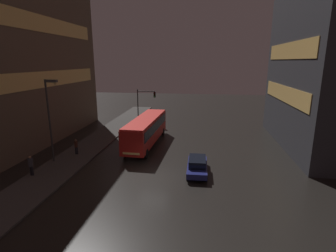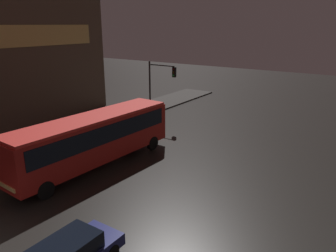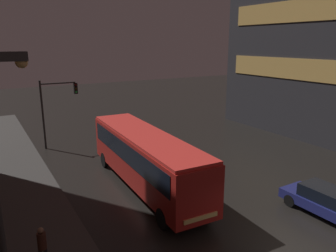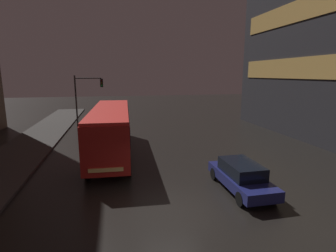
# 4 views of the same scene
# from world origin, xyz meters

# --- Properties ---
(sidewalk_left) EXTENTS (4.00, 48.00, 0.15)m
(sidewalk_left) POSITION_xyz_m (-9.00, 10.00, 0.07)
(sidewalk_left) COLOR #3D3A38
(sidewalk_left) RESTS_ON ground
(bus_near) EXTENTS (2.99, 11.78, 3.32)m
(bus_near) POSITION_xyz_m (-2.52, 8.72, 2.05)
(bus_near) COLOR #AD1E19
(bus_near) RESTS_ON ground
(traffic_light_main) EXTENTS (2.96, 0.35, 5.53)m
(traffic_light_main) POSITION_xyz_m (-5.17, 19.40, 3.75)
(traffic_light_main) COLOR #2D2D2D
(traffic_light_main) RESTS_ON ground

